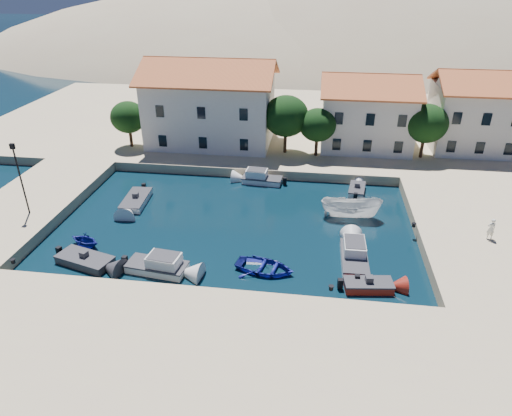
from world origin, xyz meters
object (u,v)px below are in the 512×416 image
at_px(cabin_cruiser_east, 354,257).
at_px(rowboat_south, 265,271).
at_px(building_left, 211,101).
at_px(boat_east, 350,217).
at_px(building_right, 476,110).
at_px(pedestrian, 491,229).
at_px(building_mid, 367,110).
at_px(lamppost, 19,172).
at_px(cabin_cruiser_south, 157,265).

bearing_deg(cabin_cruiser_east, rowboat_south, 106.14).
distance_m(building_left, boat_east, 22.79).
height_order(building_right, pedestrian, building_right).
bearing_deg(building_right, building_mid, -175.24).
bearing_deg(building_mid, building_left, -176.82).
distance_m(building_left, cabin_cruiser_east, 27.85).
distance_m(lamppost, cabin_cruiser_south, 14.75).
relative_size(boat_east, pedestrian, 3.05).
bearing_deg(boat_east, pedestrian, -110.70).
height_order(building_mid, cabin_cruiser_east, building_mid).
bearing_deg(pedestrian, boat_east, -28.89).
distance_m(building_mid, cabin_cruiser_south, 31.41).
xyz_separation_m(lamppost, boat_east, (27.36, 4.75, -4.75)).
bearing_deg(building_left, cabin_cruiser_south, -86.46).
distance_m(building_right, cabin_cruiser_south, 39.76).
relative_size(lamppost, cabin_cruiser_south, 1.35).
bearing_deg(building_left, pedestrian, -36.13).
bearing_deg(cabin_cruiser_south, lamppost, 164.87).
bearing_deg(lamppost, cabin_cruiser_south, -22.24).
distance_m(rowboat_south, cabin_cruiser_east, 6.80).
xyz_separation_m(building_left, building_right, (30.00, 2.00, -0.46)).
xyz_separation_m(building_mid, cabin_cruiser_south, (-16.43, -26.34, -4.75)).
xyz_separation_m(building_right, boat_east, (-14.14, -17.25, -5.47)).
height_order(building_left, pedestrian, building_left).
relative_size(rowboat_south, boat_east, 0.82).
bearing_deg(pedestrian, cabin_cruiser_east, 8.72).
bearing_deg(boat_east, lamppost, 99.55).
distance_m(cabin_cruiser_east, pedestrian, 10.91).
bearing_deg(cabin_cruiser_east, lamppost, 84.33).
height_order(building_mid, pedestrian, building_mid).
bearing_deg(building_right, boat_east, -129.34).
height_order(building_right, lamppost, building_right).
bearing_deg(cabin_cruiser_east, boat_east, -1.36).
height_order(lamppost, cabin_cruiser_south, lamppost).
distance_m(building_mid, pedestrian, 21.92).
relative_size(building_mid, cabin_cruiser_south, 2.28).
relative_size(building_right, cabin_cruiser_south, 2.05).
bearing_deg(cabin_cruiser_south, building_left, 100.65).
height_order(lamppost, boat_east, lamppost).
bearing_deg(pedestrian, building_mid, -76.42).
xyz_separation_m(rowboat_south, cabin_cruiser_east, (6.49, 1.99, 0.48)).
relative_size(lamppost, rowboat_south, 1.44).
bearing_deg(rowboat_south, building_mid, -7.65).
distance_m(building_mid, boat_east, 17.21).
relative_size(building_mid, boat_east, 1.99).
distance_m(building_mid, rowboat_south, 27.22).
relative_size(rowboat_south, cabin_cruiser_east, 0.92).
xyz_separation_m(building_mid, building_right, (12.00, 1.00, 0.25)).
bearing_deg(boat_east, rowboat_south, 143.73).
distance_m(boat_east, pedestrian, 11.13).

